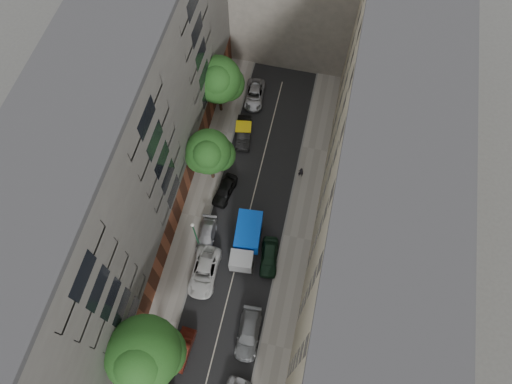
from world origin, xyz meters
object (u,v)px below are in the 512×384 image
(car_left_3, at_px, (207,236))
(lamp_post, at_px, (195,232))
(tarp_truck, at_px, (247,241))
(pedestrian, at_px, (301,172))
(car_right_2, at_px, (269,257))
(car_left_4, at_px, (225,190))
(tree_far, at_px, (218,81))
(car_left_6, at_px, (255,95))
(car_right_1, at_px, (248,334))
(car_left_5, at_px, (244,133))
(tree_mid, at_px, (209,153))
(tree_near, at_px, (145,355))
(car_left_1, at_px, (182,349))
(car_left_2, at_px, (204,272))

(car_left_3, xyz_separation_m, lamp_post, (-0.60, -0.91, 3.04))
(tarp_truck, xyz_separation_m, pedestrian, (3.91, 9.19, -0.57))
(car_right_2, bearing_deg, pedestrian, 75.33)
(car_left_4, height_order, tree_far, tree_far)
(tarp_truck, bearing_deg, car_left_3, 176.92)
(tarp_truck, height_order, car_left_6, tarp_truck)
(car_right_1, distance_m, lamp_post, 10.73)
(car_left_5, distance_m, tree_mid, 7.86)
(car_left_4, bearing_deg, tree_near, -85.13)
(lamp_post, bearing_deg, car_left_4, 80.20)
(tree_mid, relative_size, lamp_post, 1.38)
(car_left_1, relative_size, car_right_2, 0.94)
(car_left_3, distance_m, car_right_1, 10.63)
(car_left_5, distance_m, car_right_2, 15.09)
(lamp_post, relative_size, pedestrian, 3.51)
(lamp_post, bearing_deg, tarp_truck, 12.33)
(car_left_4, xyz_separation_m, car_left_6, (0.29, 13.20, -0.03))
(car_left_2, distance_m, car_right_2, 6.61)
(car_right_2, bearing_deg, car_left_6, 100.06)
(car_left_2, xyz_separation_m, tree_near, (-1.73, -9.07, 5.85))
(car_right_1, bearing_deg, lamp_post, 129.76)
(tarp_truck, height_order, car_left_5, tarp_truck)
(tarp_truck, height_order, tree_near, tree_near)
(car_left_1, relative_size, car_left_4, 0.98)
(car_left_3, distance_m, lamp_post, 3.23)
(car_right_1, bearing_deg, tree_far, 107.20)
(pedestrian, bearing_deg, car_left_2, 54.49)
(pedestrian, bearing_deg, tree_far, -38.14)
(car_right_1, height_order, lamp_post, lamp_post)
(car_left_3, xyz_separation_m, car_right_2, (6.72, -0.76, 0.09))
(tree_mid, bearing_deg, car_right_1, -63.95)
(car_right_1, bearing_deg, tree_near, -152.75)
(car_left_3, xyz_separation_m, tree_far, (-2.60, 16.01, 4.72))
(car_left_2, xyz_separation_m, pedestrian, (7.31, 13.02, 0.20))
(car_left_6, relative_size, tree_mid, 0.61)
(car_left_3, bearing_deg, car_left_5, 81.69)
(lamp_post, distance_m, pedestrian, 13.72)
(tarp_truck, relative_size, car_right_2, 1.45)
(car_left_6, height_order, tree_near, tree_near)
(car_left_1, bearing_deg, tree_near, -133.88)
(car_left_5, height_order, tree_mid, tree_mid)
(car_left_3, xyz_separation_m, pedestrian, (8.11, 9.33, 0.31))
(car_left_1, height_order, car_left_4, car_left_4)
(car_right_2, height_order, tree_near, tree_near)
(car_left_1, height_order, tree_far, tree_far)
(lamp_post, bearing_deg, car_left_5, 84.30)
(car_left_4, bearing_deg, car_left_5, 97.18)
(car_right_2, xyz_separation_m, tree_far, (-9.32, 16.77, 4.64))
(car_left_3, distance_m, car_right_2, 6.77)
(car_left_6, distance_m, tree_mid, 12.75)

